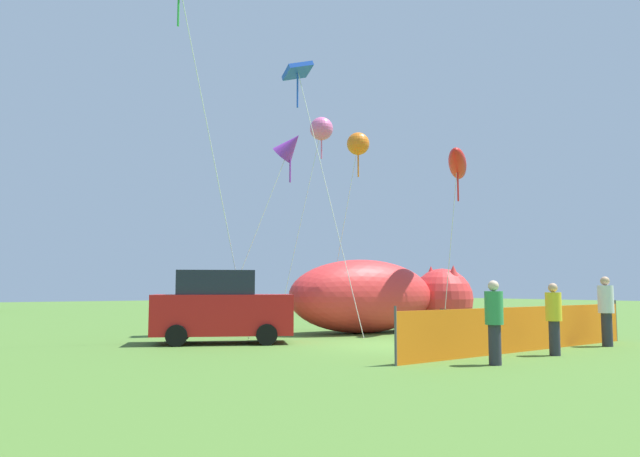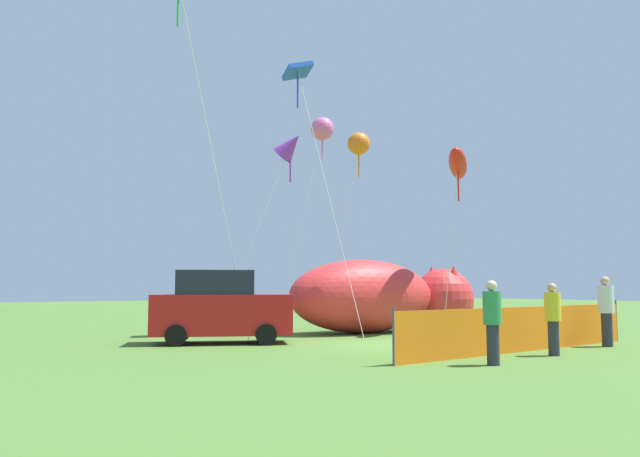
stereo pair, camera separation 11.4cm
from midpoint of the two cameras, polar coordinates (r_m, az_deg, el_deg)
ground_plane at (r=17.10m, az=7.22°, el=-10.56°), size 120.00×120.00×0.00m
parked_car at (r=17.75m, az=-8.88°, el=-7.17°), size 4.14×3.19×2.02m
folding_chair at (r=18.40m, az=11.90°, el=-8.38°), size 0.59×0.59×0.93m
inflatable_cat at (r=21.91m, az=5.82°, el=-6.42°), size 7.55×3.01×2.50m
safety_fence at (r=16.21m, az=18.49°, el=-8.71°), size 9.17×0.63×1.18m
spectator_in_grey_shirt at (r=13.13m, az=15.73°, el=-7.94°), size 0.37×0.37×1.69m
spectator_in_white_shirt at (r=18.23m, az=24.86°, el=-6.63°), size 0.40×0.40×1.84m
spectator_in_black_shirt at (r=15.35m, az=20.72°, el=-7.49°), size 0.36×0.36×1.65m
kite_pink_octopus at (r=26.89m, az=0.32°, el=9.06°), size 2.50×0.99×8.79m
kite_orange_flower at (r=24.33m, az=3.68°, el=7.68°), size 1.73×0.88×7.52m
kite_blue_box at (r=22.14m, az=-1.78°, el=13.75°), size 1.39×3.08×9.29m
kite_red_lizard at (r=22.11m, az=12.64°, el=5.77°), size 2.31×2.08×6.35m
kite_purple_delta at (r=21.89m, az=-2.59°, el=7.53°), size 3.32×1.46×7.09m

